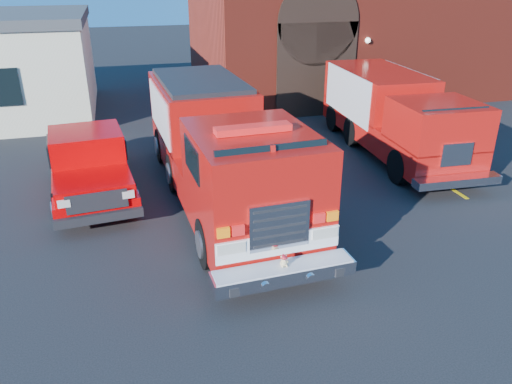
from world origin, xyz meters
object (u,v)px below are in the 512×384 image
object	(u,v)px
secondary_truck	(393,112)
fire_engine	(220,147)
pickup_truck	(89,162)
fire_station	(345,6)

from	to	relation	value
secondary_truck	fire_engine	bearing A→B (deg)	-159.82
fire_engine	pickup_truck	bearing A→B (deg)	155.49
fire_engine	pickup_truck	world-z (taller)	fire_engine
pickup_truck	fire_station	bearing A→B (deg)	40.43
fire_station	pickup_truck	size ratio (longest dim) A/B	2.51
fire_station	fire_engine	distance (m)	15.91
fire_station	pickup_truck	distance (m)	17.26
fire_station	fire_engine	bearing A→B (deg)	-126.42
fire_station	secondary_truck	bearing A→B (deg)	-104.43
fire_engine	secondary_truck	world-z (taller)	fire_engine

